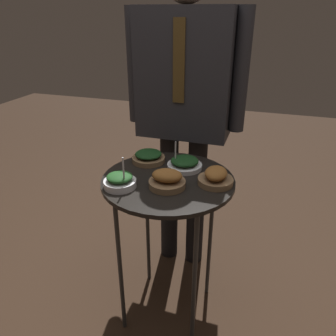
{
  "coord_description": "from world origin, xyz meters",
  "views": [
    {
      "loc": [
        0.38,
        -1.19,
        1.43
      ],
      "look_at": [
        0.0,
        0.0,
        0.83
      ],
      "focal_mm": 35.0,
      "sensor_mm": 36.0,
      "label": 1
    }
  ],
  "objects_px": {
    "serving_cart": "(168,194)",
    "bowl_roast_front_center": "(167,180)",
    "bowl_spinach_near_rim": "(184,163)",
    "bowl_spinach_mid_left": "(148,157)",
    "waiter_figure": "(185,90)",
    "bowl_spinach_center": "(120,181)",
    "bowl_roast_mid_right": "(216,177)"
  },
  "relations": [
    {
      "from": "bowl_roast_front_center",
      "to": "bowl_spinach_mid_left",
      "type": "relative_size",
      "value": 0.96
    },
    {
      "from": "serving_cart",
      "to": "waiter_figure",
      "type": "relative_size",
      "value": 0.46
    },
    {
      "from": "bowl_spinach_center",
      "to": "waiter_figure",
      "type": "bearing_deg",
      "value": 78.09
    },
    {
      "from": "bowl_spinach_near_rim",
      "to": "waiter_figure",
      "type": "xyz_separation_m",
      "value": [
        -0.09,
        0.3,
        0.26
      ]
    },
    {
      "from": "bowl_spinach_near_rim",
      "to": "bowl_roast_mid_right",
      "type": "height_order",
      "value": "bowl_spinach_near_rim"
    },
    {
      "from": "bowl_spinach_near_rim",
      "to": "bowl_roast_mid_right",
      "type": "distance_m",
      "value": 0.19
    },
    {
      "from": "bowl_spinach_center",
      "to": "bowl_roast_front_center",
      "type": "bearing_deg",
      "value": 18.49
    },
    {
      "from": "waiter_figure",
      "to": "serving_cart",
      "type": "bearing_deg",
      "value": -83.68
    },
    {
      "from": "serving_cart",
      "to": "bowl_roast_mid_right",
      "type": "distance_m",
      "value": 0.23
    },
    {
      "from": "serving_cart",
      "to": "bowl_roast_mid_right",
      "type": "relative_size",
      "value": 5.25
    },
    {
      "from": "bowl_spinach_center",
      "to": "serving_cart",
      "type": "bearing_deg",
      "value": 38.55
    },
    {
      "from": "serving_cart",
      "to": "bowl_spinach_near_rim",
      "type": "distance_m",
      "value": 0.16
    },
    {
      "from": "waiter_figure",
      "to": "bowl_roast_front_center",
      "type": "bearing_deg",
      "value": -82.42
    },
    {
      "from": "bowl_roast_front_center",
      "to": "bowl_roast_mid_right",
      "type": "distance_m",
      "value": 0.2
    },
    {
      "from": "bowl_roast_mid_right",
      "to": "bowl_roast_front_center",
      "type": "bearing_deg",
      "value": -155.12
    },
    {
      "from": "bowl_spinach_near_rim",
      "to": "bowl_spinach_mid_left",
      "type": "distance_m",
      "value": 0.18
    },
    {
      "from": "serving_cart",
      "to": "bowl_roast_front_center",
      "type": "relative_size",
      "value": 5.13
    },
    {
      "from": "bowl_spinach_near_rim",
      "to": "serving_cart",
      "type": "bearing_deg",
      "value": -108.44
    },
    {
      "from": "bowl_spinach_center",
      "to": "waiter_figure",
      "type": "height_order",
      "value": "waiter_figure"
    },
    {
      "from": "bowl_spinach_mid_left",
      "to": "waiter_figure",
      "type": "bearing_deg",
      "value": 71.42
    },
    {
      "from": "bowl_roast_front_center",
      "to": "waiter_figure",
      "type": "xyz_separation_m",
      "value": [
        -0.07,
        0.49,
        0.25
      ]
    },
    {
      "from": "serving_cart",
      "to": "bowl_roast_front_center",
      "type": "height_order",
      "value": "bowl_roast_front_center"
    },
    {
      "from": "serving_cart",
      "to": "waiter_figure",
      "type": "xyz_separation_m",
      "value": [
        -0.05,
        0.42,
        0.36
      ]
    },
    {
      "from": "serving_cart",
      "to": "bowl_spinach_near_rim",
      "type": "relative_size",
      "value": 4.88
    },
    {
      "from": "bowl_spinach_mid_left",
      "to": "waiter_figure",
      "type": "distance_m",
      "value": 0.4
    },
    {
      "from": "bowl_roast_mid_right",
      "to": "serving_cart",
      "type": "bearing_deg",
      "value": -175.56
    },
    {
      "from": "bowl_spinach_center",
      "to": "bowl_roast_mid_right",
      "type": "height_order",
      "value": "bowl_spinach_center"
    },
    {
      "from": "bowl_roast_mid_right",
      "to": "bowl_spinach_near_rim",
      "type": "bearing_deg",
      "value": 147.13
    },
    {
      "from": "bowl_spinach_mid_left",
      "to": "bowl_roast_mid_right",
      "type": "relative_size",
      "value": 1.06
    },
    {
      "from": "bowl_roast_front_center",
      "to": "bowl_roast_mid_right",
      "type": "relative_size",
      "value": 1.02
    },
    {
      "from": "bowl_roast_front_center",
      "to": "bowl_spinach_near_rim",
      "type": "distance_m",
      "value": 0.19
    },
    {
      "from": "serving_cart",
      "to": "bowl_spinach_near_rim",
      "type": "height_order",
      "value": "bowl_spinach_near_rim"
    }
  ]
}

